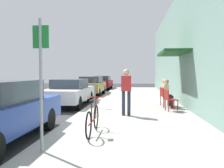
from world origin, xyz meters
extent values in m
plane|color=#2D2D30|center=(0.00, 0.00, 0.00)|extent=(60.00, 60.00, 0.00)
cube|color=#9E9B93|center=(2.25, 2.00, 0.06)|extent=(4.50, 32.00, 0.12)
cube|color=gray|center=(4.65, 2.00, 2.98)|extent=(0.30, 32.00, 5.95)
cube|color=#19471E|center=(3.95, 3.20, 2.60)|extent=(1.10, 2.80, 0.12)
cylinder|color=black|center=(-0.31, -1.01, 0.32)|extent=(0.22, 0.64, 0.64)
cube|color=#B7B7BC|center=(-1.10, 3.95, 0.62)|extent=(1.80, 4.40, 0.59)
cube|color=#333D47|center=(-1.10, 4.10, 1.14)|extent=(1.48, 2.11, 0.45)
cylinder|color=black|center=(-0.31, 5.32, 0.32)|extent=(0.22, 0.64, 0.64)
cylinder|color=black|center=(-1.89, 5.32, 0.32)|extent=(0.22, 0.64, 0.64)
cylinder|color=black|center=(-0.31, 2.59, 0.32)|extent=(0.22, 0.64, 0.64)
cylinder|color=black|center=(-1.89, 2.59, 0.32)|extent=(0.22, 0.64, 0.64)
cube|color=#A58433|center=(-1.10, 9.81, 0.63)|extent=(1.80, 4.40, 0.63)
cube|color=#333D47|center=(-1.10, 9.96, 1.19)|extent=(1.48, 2.11, 0.48)
cylinder|color=black|center=(-0.31, 11.17, 0.32)|extent=(0.22, 0.64, 0.64)
cylinder|color=black|center=(-1.89, 11.17, 0.32)|extent=(0.22, 0.64, 0.64)
cylinder|color=black|center=(-0.31, 8.44, 0.32)|extent=(0.22, 0.64, 0.64)
cylinder|color=black|center=(-1.89, 8.44, 0.32)|extent=(0.22, 0.64, 0.64)
cube|color=maroon|center=(-1.10, 16.18, 0.63)|extent=(1.80, 4.40, 0.61)
cube|color=#333D47|center=(-1.10, 16.33, 1.17)|extent=(1.48, 2.11, 0.48)
cylinder|color=black|center=(-0.31, 17.54, 0.32)|extent=(0.22, 0.64, 0.64)
cylinder|color=black|center=(-1.89, 17.54, 0.32)|extent=(0.22, 0.64, 0.64)
cylinder|color=black|center=(-0.31, 14.81, 0.32)|extent=(0.22, 0.64, 0.64)
cylinder|color=black|center=(-1.89, 14.81, 0.32)|extent=(0.22, 0.64, 0.64)
cylinder|color=slate|center=(0.45, 2.62, 0.67)|extent=(0.07, 0.07, 1.10)
cube|color=#383D42|center=(0.45, 2.62, 1.33)|extent=(0.12, 0.10, 0.22)
cylinder|color=gray|center=(0.40, -3.18, 1.42)|extent=(0.06, 0.06, 2.60)
cube|color=#19722D|center=(0.40, -3.16, 2.37)|extent=(0.32, 0.02, 0.44)
torus|color=black|center=(1.15, -1.22, 0.45)|extent=(0.04, 0.66, 0.66)
torus|color=black|center=(1.15, -2.27, 0.45)|extent=(0.04, 0.66, 0.66)
cylinder|color=maroon|center=(1.15, -1.74, 0.45)|extent=(0.04, 1.05, 0.04)
cylinder|color=maroon|center=(1.15, -1.89, 0.70)|extent=(0.04, 0.04, 0.50)
cube|color=black|center=(1.15, -1.89, 0.97)|extent=(0.10, 0.20, 0.06)
cylinder|color=maroon|center=(1.15, -1.27, 0.73)|extent=(0.03, 0.03, 0.56)
cylinder|color=maroon|center=(1.15, -1.27, 1.01)|extent=(0.46, 0.03, 0.03)
cylinder|color=maroon|center=(3.88, 2.26, 0.34)|extent=(0.04, 0.04, 0.45)
cylinder|color=maroon|center=(3.96, 1.89, 0.34)|extent=(0.04, 0.04, 0.45)
cylinder|color=maroon|center=(3.51, 2.18, 0.34)|extent=(0.04, 0.04, 0.45)
cylinder|color=maroon|center=(3.59, 1.81, 0.34)|extent=(0.04, 0.04, 0.45)
cube|color=maroon|center=(3.74, 2.04, 0.59)|extent=(0.53, 0.53, 0.03)
cube|color=maroon|center=(3.54, 1.99, 0.79)|extent=(0.13, 0.44, 0.40)
cylinder|color=maroon|center=(3.95, 3.15, 0.34)|extent=(0.04, 0.04, 0.45)
cylinder|color=maroon|center=(3.91, 2.77, 0.34)|extent=(0.04, 0.04, 0.45)
cylinder|color=maroon|center=(3.57, 3.19, 0.34)|extent=(0.04, 0.04, 0.45)
cylinder|color=maroon|center=(3.53, 2.81, 0.34)|extent=(0.04, 0.04, 0.45)
cube|color=maroon|center=(3.74, 2.98, 0.59)|extent=(0.48, 0.48, 0.03)
cube|color=maroon|center=(3.53, 3.00, 0.79)|extent=(0.08, 0.44, 0.40)
cylinder|color=#232838|center=(3.93, 3.06, 0.35)|extent=(0.11, 0.11, 0.47)
cylinder|color=#232838|center=(3.80, 3.08, 0.59)|extent=(0.37, 0.18, 0.14)
cylinder|color=#232838|center=(3.91, 2.86, 0.35)|extent=(0.11, 0.11, 0.47)
cylinder|color=#232838|center=(3.78, 2.88, 0.59)|extent=(0.37, 0.18, 0.14)
cube|color=#CCB28C|center=(3.66, 2.99, 0.89)|extent=(0.26, 0.38, 0.56)
sphere|color=tan|center=(3.66, 2.99, 1.30)|extent=(0.22, 0.22, 0.22)
cylinder|color=maroon|center=(3.86, 3.86, 0.34)|extent=(0.04, 0.04, 0.45)
cylinder|color=maroon|center=(3.98, 3.50, 0.34)|extent=(0.04, 0.04, 0.45)
cylinder|color=maroon|center=(3.50, 3.74, 0.34)|extent=(0.04, 0.04, 0.45)
cylinder|color=maroon|center=(3.62, 3.38, 0.34)|extent=(0.04, 0.04, 0.45)
cube|color=maroon|center=(3.74, 3.62, 0.59)|extent=(0.56, 0.56, 0.03)
cube|color=maroon|center=(3.54, 3.56, 0.79)|extent=(0.17, 0.43, 0.40)
cylinder|color=#232838|center=(3.88, 3.77, 0.35)|extent=(0.11, 0.11, 0.47)
cylinder|color=#232838|center=(3.75, 3.73, 0.59)|extent=(0.39, 0.25, 0.14)
cylinder|color=#232838|center=(3.94, 3.58, 0.35)|extent=(0.11, 0.11, 0.47)
cylinder|color=#232838|center=(3.82, 3.54, 0.59)|extent=(0.39, 0.25, 0.14)
cube|color=#CCB28C|center=(3.66, 3.60, 0.89)|extent=(0.32, 0.41, 0.56)
sphere|color=tan|center=(3.66, 3.60, 1.30)|extent=(0.22, 0.22, 0.22)
cylinder|color=#232838|center=(1.82, 0.84, 0.57)|extent=(0.12, 0.12, 0.90)
cylinder|color=#232838|center=(2.02, 0.84, 0.57)|extent=(0.12, 0.12, 0.90)
cube|color=#B22626|center=(1.92, 0.84, 1.30)|extent=(0.36, 0.22, 0.56)
sphere|color=tan|center=(1.92, 0.84, 1.71)|extent=(0.22, 0.22, 0.22)
camera|label=1|loc=(2.21, -7.45, 1.66)|focal=36.54mm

